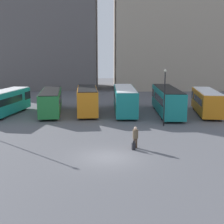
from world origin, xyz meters
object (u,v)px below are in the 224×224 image
Objects in this scene: bus_3 at (125,99)px; lamp_post_0 at (165,93)px; bus_4 at (167,100)px; traveler at (135,135)px; bus_1 at (51,101)px; suitcase at (133,146)px; bus_0 at (6,102)px; bus_5 at (206,101)px; bus_2 at (87,99)px.

lamp_post_0 is (3.67, -7.98, 1.72)m from bus_3.
bus_4 is 15.90m from traveler.
bus_3 is (9.57, 0.06, 0.17)m from bus_1.
bus_4 is 2.06× the size of lamp_post_0.
bus_1 is 18.73m from suitcase.
bus_0 is 0.93× the size of bus_3.
bus_0 is at bearing 98.25° from bus_5.
bus_1 is 6.35× the size of traveler.
bus_0 is at bearing 36.98° from suitcase.
bus_2 is (10.24, 1.02, 0.11)m from bus_0.
lamp_post_0 is (13.24, -7.93, 1.89)m from bus_1.
bus_2 is 12.61× the size of suitcase.
bus_5 is at bearing -99.02° from bus_1.
bus_3 is at bearing -8.34° from suitcase.
bus_4 is (20.47, 0.22, 0.13)m from bus_0.
suitcase is at bearing 179.27° from bus_3.
bus_3 reaches higher than suitcase.
bus_3 is at bearing -76.59° from bus_0.
bus_1 is 15.55m from lamp_post_0.
bus_5 is 9.91m from lamp_post_0.
suitcase is at bearing 153.00° from bus_5.
bus_2 is 0.88× the size of bus_3.
bus_0 reaches higher than traveler.
bus_1 is 14.96m from bus_4.
lamp_post_0 is at bearing -100.86° from bus_0.
bus_2 is at bearing 90.98° from bus_3.
bus_0 is 0.84× the size of bus_4.
bus_3 reaches higher than bus_2.
bus_4 is (10.24, -0.80, 0.02)m from bus_2.
bus_4 is at bearing 96.65° from bus_5.
bus_1 is 1.01× the size of bus_3.
lamp_post_0 is at bearing 144.04° from bus_5.
bus_4 is 7.52m from lamp_post_0.
bus_5 is at bearing -42.37° from suitcase.
bus_5 reaches higher than bus_1.
bus_4 is 6.98× the size of traveler.
bus_3 is 10.47m from bus_5.
bus_4 is (5.37, -0.86, 0.01)m from bus_3.
lamp_post_0 reaches higher than bus_2.
bus_4 is 1.21× the size of bus_5.
suitcase is at bearing -156.54° from bus_1.
traveler is at bearing -166.96° from bus_2.
lamp_post_0 is (18.78, -6.90, 1.83)m from bus_0.
bus_1 is 1.10× the size of bus_5.
bus_5 is 5.75× the size of traveler.
suitcase is at bearing -115.53° from lamp_post_0.
bus_0 is at bearing 38.27° from traveler.
bus_0 is at bearing 92.71° from bus_4.
bus_2 is at bearing 9.57° from traveler.
bus_2 reaches higher than suitcase.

